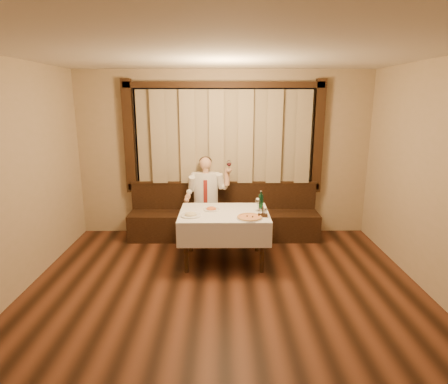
{
  "coord_description": "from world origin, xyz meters",
  "views": [
    {
      "loc": [
        -0.02,
        -3.42,
        2.33
      ],
      "look_at": [
        0.0,
        1.9,
        1.0
      ],
      "focal_mm": 30.0,
      "sensor_mm": 36.0,
      "label": 1
    }
  ],
  "objects_px": {
    "dining_table": "(224,219)",
    "green_bottle": "(261,202)",
    "pizza": "(250,217)",
    "cruet_caddy": "(263,213)",
    "pasta_red": "(211,208)",
    "pasta_cream": "(191,213)",
    "seated_man": "(206,192)",
    "banquette": "(224,219)"
  },
  "relations": [
    {
      "from": "pasta_red",
      "to": "seated_man",
      "type": "relative_size",
      "value": 0.17
    },
    {
      "from": "banquette",
      "to": "pasta_cream",
      "type": "xyz_separation_m",
      "value": [
        -0.46,
        -1.22,
        0.48
      ]
    },
    {
      "from": "pasta_red",
      "to": "pasta_cream",
      "type": "xyz_separation_m",
      "value": [
        -0.28,
        -0.29,
        0.01
      ]
    },
    {
      "from": "dining_table",
      "to": "green_bottle",
      "type": "xyz_separation_m",
      "value": [
        0.53,
        0.05,
        0.23
      ]
    },
    {
      "from": "pizza",
      "to": "cruet_caddy",
      "type": "bearing_deg",
      "value": 21.02
    },
    {
      "from": "pizza",
      "to": "seated_man",
      "type": "xyz_separation_m",
      "value": [
        -0.64,
        1.23,
        0.04
      ]
    },
    {
      "from": "pasta_cream",
      "to": "seated_man",
      "type": "height_order",
      "value": "seated_man"
    },
    {
      "from": "dining_table",
      "to": "seated_man",
      "type": "relative_size",
      "value": 0.91
    },
    {
      "from": "pasta_red",
      "to": "cruet_caddy",
      "type": "distance_m",
      "value": 0.79
    },
    {
      "from": "banquette",
      "to": "pasta_cream",
      "type": "height_order",
      "value": "banquette"
    },
    {
      "from": "dining_table",
      "to": "cruet_caddy",
      "type": "distance_m",
      "value": 0.6
    },
    {
      "from": "banquette",
      "to": "pasta_cream",
      "type": "distance_m",
      "value": 1.39
    },
    {
      "from": "dining_table",
      "to": "pizza",
      "type": "relative_size",
      "value": 3.58
    },
    {
      "from": "pasta_red",
      "to": "seated_man",
      "type": "bearing_deg",
      "value": 97.68
    },
    {
      "from": "pasta_cream",
      "to": "green_bottle",
      "type": "relative_size",
      "value": 0.93
    },
    {
      "from": "pizza",
      "to": "cruet_caddy",
      "type": "relative_size",
      "value": 2.52
    },
    {
      "from": "cruet_caddy",
      "to": "seated_man",
      "type": "distance_m",
      "value": 1.43
    },
    {
      "from": "green_bottle",
      "to": "cruet_caddy",
      "type": "xyz_separation_m",
      "value": [
        0.0,
        -0.28,
        -0.08
      ]
    },
    {
      "from": "banquette",
      "to": "green_bottle",
      "type": "relative_size",
      "value": 10.72
    },
    {
      "from": "dining_table",
      "to": "seated_man",
      "type": "bearing_deg",
      "value": 107.68
    },
    {
      "from": "pizza",
      "to": "pasta_red",
      "type": "bearing_deg",
      "value": 142.89
    },
    {
      "from": "seated_man",
      "to": "green_bottle",
      "type": "bearing_deg",
      "value": -46.95
    },
    {
      "from": "dining_table",
      "to": "green_bottle",
      "type": "distance_m",
      "value": 0.58
    },
    {
      "from": "cruet_caddy",
      "to": "dining_table",
      "type": "bearing_deg",
      "value": 159.36
    },
    {
      "from": "dining_table",
      "to": "pasta_cream",
      "type": "xyz_separation_m",
      "value": [
        -0.46,
        -0.19,
        0.14
      ]
    },
    {
      "from": "banquette",
      "to": "dining_table",
      "type": "xyz_separation_m",
      "value": [
        0.0,
        -1.02,
        0.34
      ]
    },
    {
      "from": "pasta_red",
      "to": "cruet_caddy",
      "type": "relative_size",
      "value": 1.7
    },
    {
      "from": "cruet_caddy",
      "to": "green_bottle",
      "type": "bearing_deg",
      "value": 92.79
    },
    {
      "from": "pizza",
      "to": "seated_man",
      "type": "relative_size",
      "value": 0.25
    },
    {
      "from": "green_bottle",
      "to": "pasta_cream",
      "type": "bearing_deg",
      "value": -166.35
    },
    {
      "from": "seated_man",
      "to": "banquette",
      "type": "bearing_deg",
      "value": 16.65
    },
    {
      "from": "banquette",
      "to": "pizza",
      "type": "relative_size",
      "value": 9.01
    },
    {
      "from": "dining_table",
      "to": "banquette",
      "type": "bearing_deg",
      "value": 90.0
    },
    {
      "from": "pasta_cream",
      "to": "cruet_caddy",
      "type": "distance_m",
      "value": 0.99
    },
    {
      "from": "banquette",
      "to": "dining_table",
      "type": "bearing_deg",
      "value": -90.0
    },
    {
      "from": "pasta_red",
      "to": "pasta_cream",
      "type": "relative_size",
      "value": 0.86
    },
    {
      "from": "cruet_caddy",
      "to": "pizza",
      "type": "bearing_deg",
      "value": -156.29
    },
    {
      "from": "pizza",
      "to": "cruet_caddy",
      "type": "xyz_separation_m",
      "value": [
        0.19,
        0.07,
        0.03
      ]
    },
    {
      "from": "pasta_cream",
      "to": "seated_man",
      "type": "relative_size",
      "value": 0.2
    },
    {
      "from": "cruet_caddy",
      "to": "seated_man",
      "type": "height_order",
      "value": "seated_man"
    },
    {
      "from": "dining_table",
      "to": "green_bottle",
      "type": "bearing_deg",
      "value": 5.24
    },
    {
      "from": "banquette",
      "to": "seated_man",
      "type": "relative_size",
      "value": 2.29
    }
  ]
}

